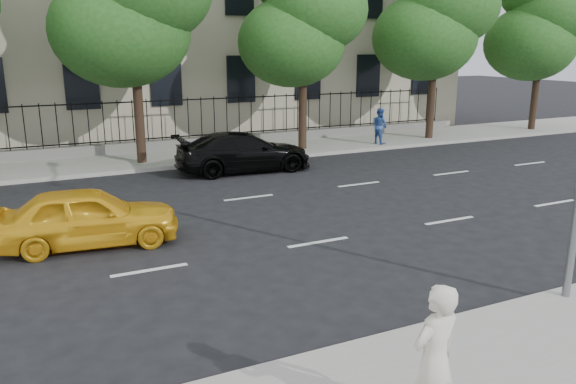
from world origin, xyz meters
name	(u,v)px	position (x,y,z in m)	size (l,w,h in m)	color
ground	(378,281)	(0.00, 0.00, 0.00)	(120.00, 120.00, 0.00)	black
near_sidewalk	(545,383)	(0.00, -4.00, 0.07)	(60.00, 4.00, 0.15)	gray
far_sidewalk	(187,156)	(0.00, 14.00, 0.07)	(60.00, 4.00, 0.15)	gray
lane_markings	(279,217)	(0.00, 4.75, 0.01)	(49.60, 4.62, 0.01)	silver
iron_fence	(176,137)	(0.00, 15.70, 0.65)	(30.00, 0.50, 2.20)	slate
street_light	(575,8)	(2.50, -1.77, 5.15)	(0.25, 3.32, 8.05)	slate
tree_d	(302,14)	(5.04, 13.36, 5.84)	(5.34, 4.94, 8.84)	#382619
tree_e	(435,9)	(12.04, 13.36, 6.20)	(5.71, 5.31, 9.46)	#382619
tree_f	(541,19)	(19.04, 13.36, 5.88)	(5.52, 5.12, 9.01)	#382619
yellow_taxi	(88,217)	(-4.93, 4.64, 0.70)	(1.65, 4.10, 1.40)	gold
black_sedan	(244,152)	(1.24, 10.60, 0.73)	(2.05, 5.05, 1.47)	black
woman_near	(434,361)	(-2.15, -4.20, 1.08)	(0.68, 0.45, 1.87)	silver
pedestrian_far	(380,126)	(8.81, 12.84, 0.97)	(0.79, 0.62, 1.63)	#30539A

